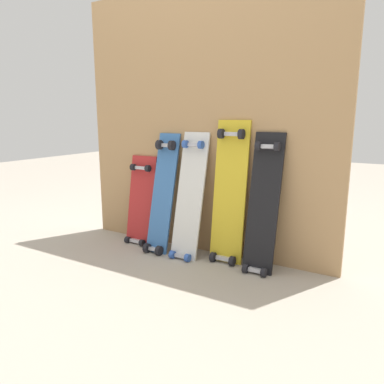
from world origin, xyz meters
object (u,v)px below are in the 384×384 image
(skateboard_red, at_px, (141,205))
(skateboard_yellow, at_px, (229,197))
(skateboard_black, at_px, (263,209))
(skateboard_blue, at_px, (162,197))
(skateboard_white, at_px, (189,201))

(skateboard_red, relative_size, skateboard_yellow, 0.74)
(skateboard_yellow, distance_m, skateboard_black, 0.25)
(skateboard_blue, relative_size, skateboard_black, 0.97)
(skateboard_blue, distance_m, skateboard_black, 0.73)
(skateboard_blue, bearing_deg, skateboard_red, 167.92)
(skateboard_white, relative_size, skateboard_black, 0.99)
(skateboard_black, bearing_deg, skateboard_blue, -178.35)
(skateboard_blue, height_order, skateboard_black, skateboard_black)
(skateboard_blue, xyz_separation_m, skateboard_yellow, (0.49, 0.05, 0.05))
(skateboard_red, bearing_deg, skateboard_black, -1.69)
(skateboard_blue, height_order, skateboard_white, skateboard_white)
(skateboard_yellow, xyz_separation_m, skateboard_black, (0.24, -0.03, -0.04))
(skateboard_white, bearing_deg, skateboard_yellow, 10.24)
(skateboard_blue, relative_size, skateboard_yellow, 0.91)
(skateboard_red, xyz_separation_m, skateboard_black, (0.96, -0.03, 0.10))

